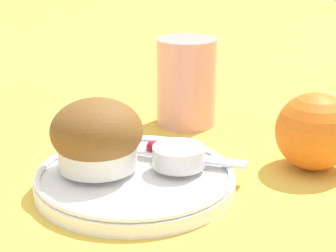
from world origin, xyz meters
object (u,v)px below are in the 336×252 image
butter_knife (161,153)px  orange_fruit (315,131)px  muffin (97,136)px  juice_glass (186,82)px

butter_knife → orange_fruit: 0.17m
muffin → butter_knife: bearing=69.7°
muffin → orange_fruit: 0.23m
butter_knife → juice_glass: 0.17m
butter_knife → juice_glass: juice_glass is taller
orange_fruit → juice_glass: (-0.20, 0.01, 0.01)m
muffin → juice_glass: size_ratio=0.81×
orange_fruit → muffin: bearing=-125.3°
orange_fruit → juice_glass: bearing=176.7°
butter_knife → juice_glass: bearing=98.8°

